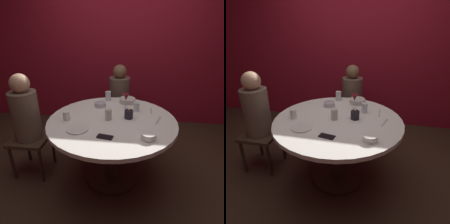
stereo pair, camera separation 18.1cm
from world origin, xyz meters
TOP-DOWN VIEW (x-y plane):
  - ground_plane at (0.00, 0.00)m, footprint 8.00×8.00m
  - back_wall at (0.00, 1.59)m, footprint 6.00×0.10m
  - dining_table at (0.00, 0.00)m, footprint 1.32×1.32m
  - seated_diner_left at (-0.94, 0.00)m, footprint 0.40×0.40m
  - seated_diner_back at (0.00, 0.95)m, footprint 0.40×0.40m
  - candle_holder at (0.17, 0.04)m, footprint 0.09×0.09m
  - wine_glass at (0.12, 0.31)m, footprint 0.08×0.08m
  - dinner_plate at (-0.29, -0.26)m, footprint 0.21×0.21m
  - cell_phone at (-0.02, -0.36)m, footprint 0.15×0.09m
  - bowl_serving_large at (-0.18, 0.32)m, footprint 0.13×0.13m
  - bowl_salad_center at (0.14, 0.49)m, footprint 0.19×0.19m
  - bowl_small_white at (0.35, -0.34)m, footprint 0.12×0.12m
  - cup_near_candle at (-0.46, -0.08)m, footprint 0.07×0.07m
  - cup_by_left_diner at (-0.11, 0.53)m, footprint 0.07×0.07m
  - cup_by_right_diner at (0.25, 0.23)m, footprint 0.06×0.06m
  - cup_center_front at (-0.04, -0.01)m, footprint 0.07×0.07m
  - fork_near_plate at (0.47, 0.02)m, footprint 0.07×0.18m
  - knife_near_plate at (0.41, 0.24)m, footprint 0.02×0.18m

SIDE VIEW (x-z plane):
  - ground_plane at x=0.00m, z-range 0.00..0.00m
  - dining_table at x=0.00m, z-range 0.22..0.97m
  - seated_diner_back at x=0.00m, z-range 0.14..1.27m
  - seated_diner_left at x=-0.94m, z-range 0.14..1.34m
  - fork_near_plate at x=0.47m, z-range 0.75..0.76m
  - knife_near_plate at x=0.41m, z-range 0.75..0.76m
  - cell_phone at x=-0.02m, z-range 0.75..0.76m
  - dinner_plate at x=-0.29m, z-range 0.75..0.77m
  - bowl_serving_large at x=-0.18m, z-range 0.75..0.81m
  - bowl_small_white at x=0.35m, z-range 0.75..0.81m
  - bowl_salad_center at x=0.14m, z-range 0.75..0.81m
  - candle_holder at x=0.17m, z-range 0.74..0.85m
  - cup_near_candle at x=-0.46m, z-range 0.75..0.85m
  - cup_by_right_diner at x=0.25m, z-range 0.75..0.86m
  - cup_center_front at x=-0.04m, z-range 0.75..0.87m
  - cup_by_left_diner at x=-0.11m, z-range 0.75..0.87m
  - wine_glass at x=0.12m, z-range 0.79..0.97m
  - back_wall at x=0.00m, z-range 0.00..2.60m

